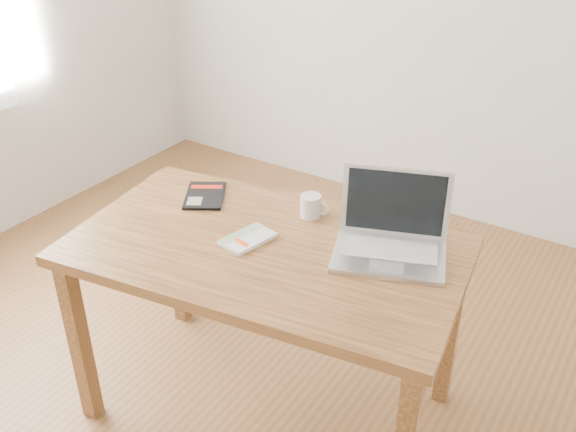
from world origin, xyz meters
The scene contains 6 objects.
room centered at (-0.07, 0.00, 1.36)m, with size 4.04×4.04×2.70m.
desk centered at (0.03, 0.14, 0.66)m, with size 1.42×0.94×0.75m.
white_guidebook centered at (-0.04, 0.13, 0.76)m, with size 0.15×0.20×0.02m.
black_guidebook centered at (-0.37, 0.30, 0.76)m, with size 0.24×0.26×0.01m.
laptop centered at (0.40, 0.34, 0.80)m, with size 0.44×0.40×0.26m.
coffee_mug centered at (0.06, 0.39, 0.79)m, with size 0.11×0.08×0.08m.
Camera 1 is at (1.08, -1.36, 1.92)m, focal length 40.00 mm.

